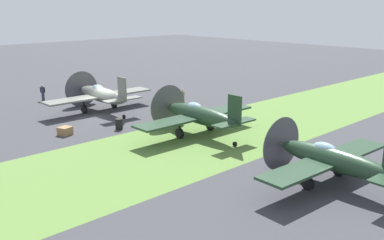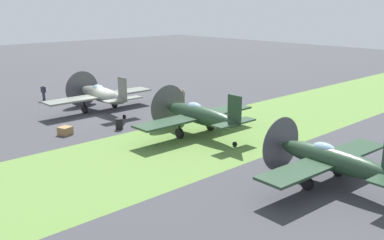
# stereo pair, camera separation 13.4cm
# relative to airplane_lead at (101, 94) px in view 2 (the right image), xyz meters

# --- Properties ---
(ground_plane) EXTENTS (160.00, 160.00, 0.00)m
(ground_plane) POSITION_rel_airplane_lead_xyz_m (-1.08, -1.02, -1.64)
(ground_plane) COLOR #38383D
(grass_verge) EXTENTS (120.00, 11.00, 0.01)m
(grass_verge) POSITION_rel_airplane_lead_xyz_m (-1.08, -13.23, -1.64)
(grass_verge) COLOR #567A38
(grass_verge) RESTS_ON ground
(airplane_lead) EXTENTS (10.92, 8.69, 3.92)m
(airplane_lead) POSITION_rel_airplane_lead_xyz_m (0.00, 0.00, 0.00)
(airplane_lead) COLOR slate
(airplane_lead) RESTS_ON ground
(airplane_wingman) EXTENTS (11.02, 8.76, 3.95)m
(airplane_wingman) POSITION_rel_airplane_lead_xyz_m (1.37, -12.09, 0.01)
(airplane_wingman) COLOR #233D28
(airplane_wingman) RESTS_ON ground
(airplane_trail) EXTENTS (10.38, 8.22, 3.70)m
(airplane_trail) POSITION_rel_airplane_lead_xyz_m (0.12, -24.17, -0.09)
(airplane_trail) COLOR #233D28
(airplane_trail) RESTS_ON ground
(ground_crew_chief) EXTENTS (0.40, 0.54, 1.73)m
(ground_crew_chief) POSITION_rel_airplane_lead_xyz_m (7.36, -3.51, -0.73)
(ground_crew_chief) COLOR #847A5B
(ground_crew_chief) RESTS_ON ground
(ground_crew_mechanic) EXTENTS (0.38, 0.55, 1.73)m
(ground_crew_mechanic) POSITION_rel_airplane_lead_xyz_m (-2.03, 8.40, -0.73)
(ground_crew_mechanic) COLOR #2D3342
(ground_crew_mechanic) RESTS_ON ground
(fuel_drum) EXTENTS (0.60, 0.60, 0.90)m
(fuel_drum) POSITION_rel_airplane_lead_xyz_m (-2.28, -6.42, -1.19)
(fuel_drum) COLOR black
(fuel_drum) RESTS_ON ground
(supply_crate) EXTENTS (1.13, 1.13, 0.64)m
(supply_crate) POSITION_rel_airplane_lead_xyz_m (-6.30, -4.85, -1.32)
(supply_crate) COLOR olive
(supply_crate) RESTS_ON ground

